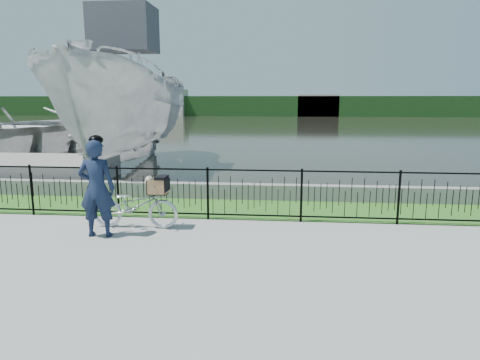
# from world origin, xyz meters

# --- Properties ---
(ground) EXTENTS (120.00, 120.00, 0.00)m
(ground) POSITION_xyz_m (0.00, 0.00, 0.00)
(ground) COLOR gray
(ground) RESTS_ON ground
(grass_strip) EXTENTS (60.00, 2.00, 0.01)m
(grass_strip) POSITION_xyz_m (0.00, 2.60, 0.00)
(grass_strip) COLOR #316720
(grass_strip) RESTS_ON ground
(water) EXTENTS (120.00, 120.00, 0.00)m
(water) POSITION_xyz_m (0.00, 33.00, 0.00)
(water) COLOR black
(water) RESTS_ON ground
(quay_wall) EXTENTS (60.00, 0.30, 0.40)m
(quay_wall) POSITION_xyz_m (0.00, 3.60, 0.20)
(quay_wall) COLOR slate
(quay_wall) RESTS_ON ground
(fence) EXTENTS (14.00, 0.06, 1.15)m
(fence) POSITION_xyz_m (0.00, 1.60, 0.58)
(fence) COLOR black
(fence) RESTS_ON ground
(far_treeline) EXTENTS (120.00, 6.00, 3.00)m
(far_treeline) POSITION_xyz_m (0.00, 60.00, 1.50)
(far_treeline) COLOR #20461A
(far_treeline) RESTS_ON ground
(far_building_left) EXTENTS (8.00, 4.00, 4.00)m
(far_building_left) POSITION_xyz_m (-18.00, 58.00, 2.00)
(far_building_left) COLOR #B0A38D
(far_building_left) RESTS_ON ground
(far_building_right) EXTENTS (6.00, 3.00, 3.20)m
(far_building_right) POSITION_xyz_m (6.00, 58.50, 1.60)
(far_building_right) COLOR #B0A38D
(far_building_right) RESTS_ON ground
(bicycle_rig) EXTENTS (1.76, 0.61, 1.10)m
(bicycle_rig) POSITION_xyz_m (-2.36, 0.88, 0.48)
(bicycle_rig) COLOR silver
(bicycle_rig) RESTS_ON ground
(cyclist) EXTENTS (0.71, 0.50, 1.93)m
(cyclist) POSITION_xyz_m (-2.88, 0.28, 0.95)
(cyclist) COLOR #141F39
(cyclist) RESTS_ON ground
(boat_near) EXTENTS (4.56, 10.72, 5.86)m
(boat_near) POSITION_xyz_m (-5.16, 8.37, 2.13)
(boat_near) COLOR silver
(boat_near) RESTS_ON water
(boat_far) EXTENTS (9.45, 11.83, 2.19)m
(boat_far) POSITION_xyz_m (-12.09, 13.12, 1.10)
(boat_far) COLOR silver
(boat_far) RESTS_ON water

